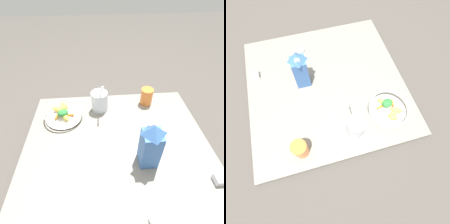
{
  "view_description": "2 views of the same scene",
  "coord_description": "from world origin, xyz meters",
  "views": [
    {
      "loc": [
        0.08,
        0.52,
        0.82
      ],
      "look_at": [
        0.01,
        -0.22,
        0.14
      ],
      "focal_mm": 28.0,
      "sensor_mm": 36.0,
      "label": 1
    },
    {
      "loc": [
        -0.1,
        -0.66,
        1.02
      ],
      "look_at": [
        0.02,
        -0.24,
        0.09
      ],
      "focal_mm": 28.0,
      "sensor_mm": 36.0,
      "label": 2
    }
  ],
  "objects": [
    {
      "name": "drinking_cup",
      "position": [
        -0.24,
        -0.4,
        0.11
      ],
      "size": [
        0.08,
        0.08,
        0.11
      ],
      "color": "orange",
      "rests_on": "countertop"
    },
    {
      "name": "fruit_bowl",
      "position": [
        0.31,
        -0.3,
        0.08
      ],
      "size": [
        0.24,
        0.24,
        0.08
      ],
      "color": "silver",
      "rests_on": "countertop"
    },
    {
      "name": "measuring_scoop",
      "position": [
        -0.11,
        0.32,
        0.06
      ],
      "size": [
        0.05,
        0.09,
        0.02
      ],
      "color": "white",
      "rests_on": "countertop"
    },
    {
      "name": "spice_jar",
      "position": [
        -0.44,
        0.19,
        0.06
      ],
      "size": [
        0.05,
        0.05,
        0.03
      ],
      "color": "silver",
      "rests_on": "countertop"
    },
    {
      "name": "yogurt_tub",
      "position": [
        0.08,
        -0.37,
        0.12
      ],
      "size": [
        0.11,
        0.15,
        0.24
      ],
      "color": "silver",
      "rests_on": "countertop"
    },
    {
      "name": "ground_plane",
      "position": [
        0.0,
        0.0,
        0.0
      ],
      "size": [
        6.0,
        6.0,
        0.0
      ],
      "primitive_type": "plane",
      "color": "#4C4742"
    },
    {
      "name": "countertop",
      "position": [
        0.0,
        0.0,
        0.02
      ],
      "size": [
        1.02,
        1.02,
        0.05
      ],
      "color": "gray",
      "rests_on": "ground_plane"
    },
    {
      "name": "milk_carton",
      "position": [
        -0.14,
        0.05,
        0.18
      ],
      "size": [
        0.09,
        0.09,
        0.26
      ],
      "color": "#3D6BB2",
      "rests_on": "countertop"
    }
  ]
}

